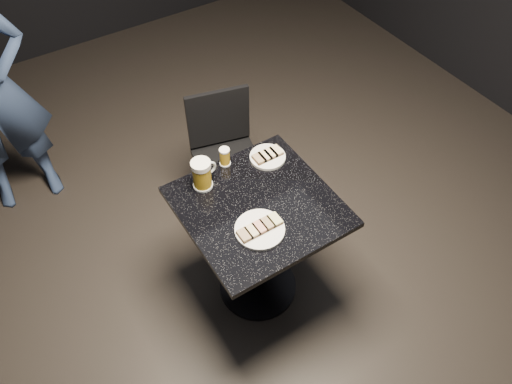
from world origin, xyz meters
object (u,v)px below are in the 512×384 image
plate_small (268,157)px  beer_mug (202,174)px  plate_large (260,229)px  chair (225,151)px  beer_tumbler (225,157)px  table (258,235)px

plate_small → beer_mug: beer_mug is taller
plate_large → beer_mug: (-0.08, 0.38, 0.07)m
plate_large → chair: (0.24, 0.75, -0.26)m
plate_large → beer_tumbler: bearing=79.9°
table → chair: size_ratio=0.88×
table → beer_mug: beer_mug is taller
table → beer_tumbler: (0.00, 0.31, 0.29)m
plate_small → beer_mug: size_ratio=1.16×
plate_small → beer_tumbler: 0.22m
plate_large → chair: bearing=72.2°
beer_tumbler → plate_large: bearing=-100.1°
beer_tumbler → table: bearing=-90.7°
plate_large → chair: size_ratio=0.27×
beer_mug → chair: 0.60m
plate_large → table: plate_large is taller
plate_small → beer_tumbler: bearing=157.9°
plate_small → beer_tumbler: (-0.20, 0.08, 0.04)m
plate_small → beer_mug: 0.37m
table → beer_mug: size_ratio=4.75×
table → beer_mug: 0.43m
chair → beer_tumbler: bearing=-118.0°
chair → beer_mug: bearing=-130.8°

